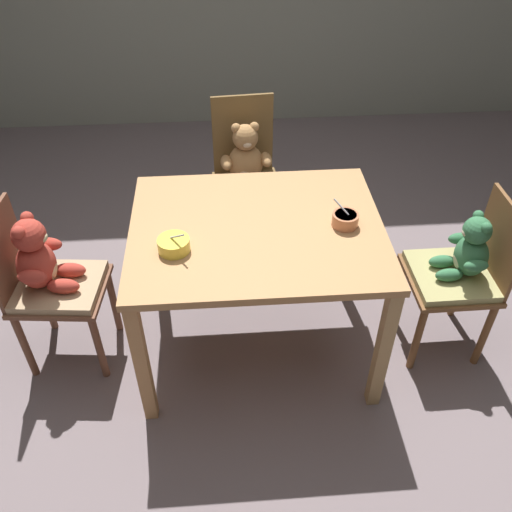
% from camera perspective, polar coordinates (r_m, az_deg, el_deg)
% --- Properties ---
extents(ground_plane, '(5.20, 5.20, 0.04)m').
position_cam_1_polar(ground_plane, '(2.89, 0.07, -9.09)').
color(ground_plane, slate).
extents(dining_table, '(1.10, 0.88, 0.75)m').
position_cam_1_polar(dining_table, '(2.42, 0.09, 1.27)').
color(dining_table, '#AF7C4C').
rests_on(dining_table, ground_plane).
extents(teddy_chair_far_center, '(0.41, 0.41, 0.91)m').
position_cam_1_polar(teddy_chair_far_center, '(3.19, -1.05, 9.38)').
color(teddy_chair_far_center, brown).
rests_on(teddy_chair_far_center, ground_plane).
extents(teddy_chair_near_left, '(0.44, 0.40, 0.85)m').
position_cam_1_polar(teddy_chair_near_left, '(2.63, -21.20, -1.61)').
color(teddy_chair_near_left, brown).
rests_on(teddy_chair_near_left, ground_plane).
extents(teddy_chair_near_right, '(0.39, 0.40, 0.84)m').
position_cam_1_polar(teddy_chair_near_right, '(2.70, 20.78, -0.94)').
color(teddy_chair_near_right, brown).
rests_on(teddy_chair_near_right, ground_plane).
extents(porridge_bowl_terracotta_near_right, '(0.11, 0.11, 0.12)m').
position_cam_1_polar(porridge_bowl_terracotta_near_right, '(2.38, 9.30, 3.80)').
color(porridge_bowl_terracotta_near_right, '#BE724C').
rests_on(porridge_bowl_terracotta_near_right, dining_table).
extents(porridge_bowl_yellow_near_left, '(0.13, 0.13, 0.12)m').
position_cam_1_polar(porridge_bowl_yellow_near_left, '(2.24, -8.59, 1.20)').
color(porridge_bowl_yellow_near_left, yellow).
rests_on(porridge_bowl_yellow_near_left, dining_table).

